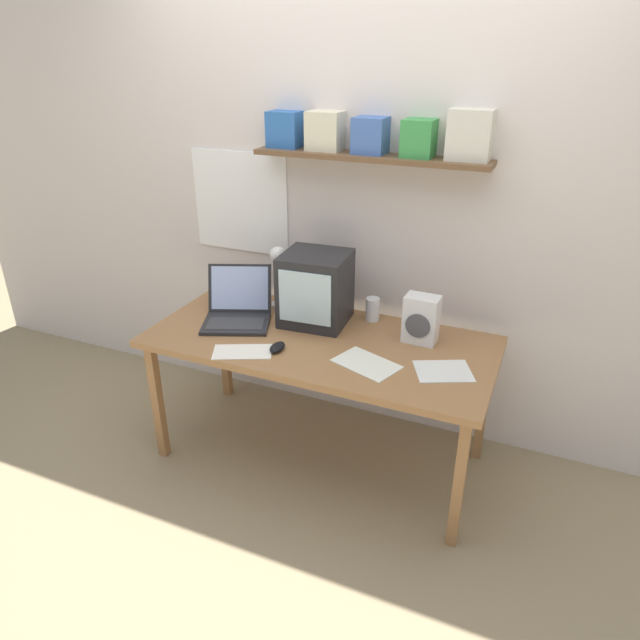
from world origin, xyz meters
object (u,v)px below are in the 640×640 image
Objects in this scene: space_heater at (421,319)px; open_notebook at (367,364)px; desk_lamp at (279,268)px; crt_monitor at (315,288)px; juice_glass at (373,310)px; printed_handout at (443,371)px; corner_desk at (320,349)px; laptop at (238,308)px; loose_paper_near_monitor at (242,352)px; computer_mouse at (277,347)px.

open_notebook is at bearing -115.25° from space_heater.
space_heater is 0.37m from open_notebook.
crt_monitor is at bearing -31.34° from desk_lamp.
juice_glass reaches higher than printed_handout.
desk_lamp reaches higher than open_notebook.
corner_desk is 0.62m from printed_handout.
printed_handout is (0.95, -0.31, -0.23)m from desk_lamp.
crt_monitor is (-0.10, 0.17, 0.24)m from corner_desk.
open_notebook is at bearing -26.38° from corner_desk.
space_heater is at bearing -13.83° from laptop.
crt_monitor reaches higher than open_notebook.
laptop is 0.37m from loose_paper_near_monitor.
computer_mouse is (0.20, -0.43, -0.21)m from desk_lamp.
laptop is at bearing 147.00° from computer_mouse.
space_heater is 2.18× the size of computer_mouse.
printed_handout is at bearing -39.62° from juice_glass.
crt_monitor is 3.03× the size of juice_glass.
desk_lamp is at bearing -173.21° from juice_glass.
open_notebook is at bearing -74.49° from juice_glass.
computer_mouse is at bearing -54.95° from laptop.
laptop is 0.41m from computer_mouse.
open_notebook reaches higher than corner_desk.
loose_paper_near_monitor is (-0.56, -0.12, 0.00)m from open_notebook.
laptop is at bearing -164.17° from crt_monitor.
juice_glass is at bearing 0.75° from laptop.
corner_desk is 0.51m from space_heater.
laptop reaches higher than printed_handout.
computer_mouse is (0.34, -0.22, -0.05)m from laptop.
printed_handout is (0.17, -0.24, -0.11)m from space_heater.
laptop is at bearing -169.75° from space_heater.
juice_glass is (0.16, 0.30, 0.11)m from corner_desk.
corner_desk is 0.36m from juice_glass.
space_heater is (0.92, 0.13, 0.05)m from laptop.
loose_paper_near_monitor is (-0.28, -0.27, 0.06)m from corner_desk.
laptop is 4.11× the size of computer_mouse.
open_notebook is at bearing -43.29° from crt_monitor.
desk_lamp reaches higher than loose_paper_near_monitor.
desk_lamp is (-0.34, 0.24, 0.28)m from corner_desk.
corner_desk is 0.39m from loose_paper_near_monitor.
desk_lamp is at bearing 159.41° from crt_monitor.
crt_monitor reaches higher than space_heater.
crt_monitor is 0.39m from computer_mouse.
laptop reaches higher than computer_mouse.
open_notebook and loose_paper_near_monitor have the same top height.
open_notebook is (0.39, -0.31, -0.18)m from crt_monitor.
space_heater is (0.28, -0.14, 0.06)m from juice_glass.
crt_monitor is 1.03× the size of desk_lamp.
juice_glass is (0.26, 0.13, -0.13)m from crt_monitor.
computer_mouse reaches higher than printed_handout.
corner_desk is 3.81× the size of laptop.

